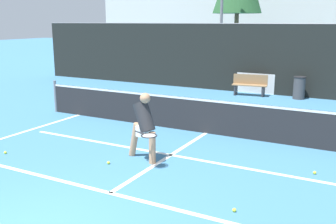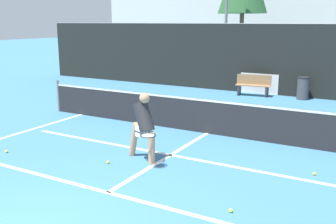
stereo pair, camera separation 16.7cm
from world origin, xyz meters
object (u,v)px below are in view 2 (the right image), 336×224
Objects in this scene: courtside_bench at (253,85)px; parked_car at (273,74)px; player_practicing at (143,124)px; trash_bin at (303,88)px.

courtside_bench is 0.34× the size of parked_car.
parked_car is at bearing 109.66° from player_practicing.
player_practicing is at bearing -96.62° from courtside_bench.
player_practicing reaches higher than courtside_bench.
trash_bin is at bearing -2.29° from courtside_bench.
parked_car is (-1.87, 2.51, 0.15)m from trash_bin.
player_practicing is 1.06× the size of courtside_bench.
player_practicing is 8.68m from courtside_bench.
parked_car is at bearing 126.70° from trash_bin.
courtside_bench is 1.94m from trash_bin.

